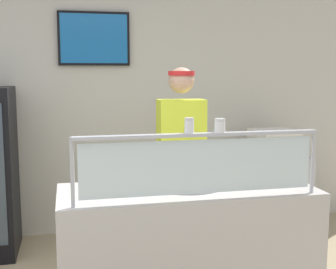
% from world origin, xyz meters
% --- Properties ---
extents(shop_rear_unit, '(6.11, 0.13, 2.70)m').
position_xyz_m(shop_rear_unit, '(0.85, 2.36, 1.36)').
color(shop_rear_unit, beige).
rests_on(shop_rear_unit, ground).
extents(serving_counter, '(1.71, 0.66, 0.95)m').
position_xyz_m(serving_counter, '(0.85, 0.33, 0.47)').
color(serving_counter, '#BCB7B2').
rests_on(serving_counter, ground).
extents(sneeze_guard, '(1.53, 0.06, 0.41)m').
position_xyz_m(sneeze_guard, '(0.85, 0.06, 1.21)').
color(sneeze_guard, '#B2B5BC').
rests_on(sneeze_guard, serving_counter).
extents(pizza_tray, '(0.52, 0.52, 0.04)m').
position_xyz_m(pizza_tray, '(0.88, 0.42, 0.97)').
color(pizza_tray, '#9EA0A8').
rests_on(pizza_tray, serving_counter).
extents(pizza_server, '(0.10, 0.29, 0.01)m').
position_xyz_m(pizza_server, '(0.86, 0.40, 0.99)').
color(pizza_server, '#ADAFB7').
rests_on(pizza_server, pizza_tray).
extents(parmesan_shaker, '(0.06, 0.06, 0.09)m').
position_xyz_m(parmesan_shaker, '(0.79, 0.06, 1.40)').
color(parmesan_shaker, white).
rests_on(parmesan_shaker, sneeze_guard).
extents(pepper_flake_shaker, '(0.07, 0.07, 0.08)m').
position_xyz_m(pepper_flake_shaker, '(0.98, 0.06, 1.40)').
color(pepper_flake_shaker, white).
rests_on(pepper_flake_shaker, sneeze_guard).
extents(worker_figure, '(0.41, 0.50, 1.76)m').
position_xyz_m(worker_figure, '(1.00, 1.06, 1.01)').
color(worker_figure, '#23232D').
rests_on(worker_figure, ground).
extents(prep_shelf, '(0.70, 0.55, 0.85)m').
position_xyz_m(prep_shelf, '(2.21, 1.87, 0.42)').
color(prep_shelf, '#B7BABF').
rests_on(prep_shelf, ground).
extents(pizza_box_stack, '(0.47, 0.45, 0.27)m').
position_xyz_m(pizza_box_stack, '(2.21, 1.87, 0.98)').
color(pizza_box_stack, silver).
rests_on(pizza_box_stack, prep_shelf).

